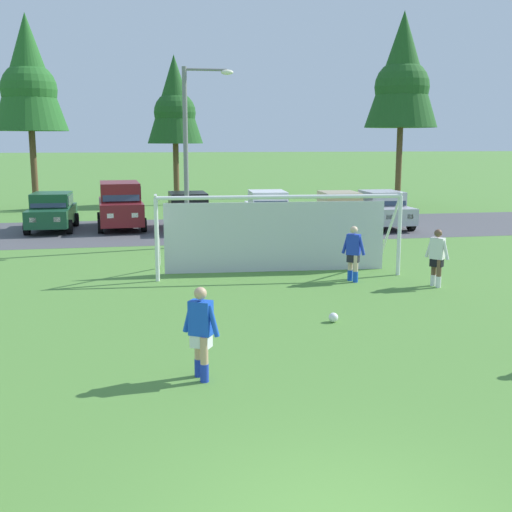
{
  "coord_description": "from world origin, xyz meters",
  "views": [
    {
      "loc": [
        -1.96,
        -5.74,
        4.09
      ],
      "look_at": [
        0.36,
        7.07,
        1.71
      ],
      "focal_mm": 44.54,
      "sensor_mm": 36.0,
      "label": 1
    }
  ],
  "objects_px": {
    "player_winger_right": "(353,254)",
    "street_lamp": "(191,155)",
    "player_winger_left": "(437,258)",
    "parked_car_slot_center_left": "(188,211)",
    "parked_car_slot_left": "(120,205)",
    "parked_car_slot_right": "(382,209)",
    "parked_car_slot_center": "(268,209)",
    "soccer_ball": "(333,317)",
    "player_striker_near": "(201,333)",
    "parked_car_slot_center_right": "(340,210)",
    "parked_car_slot_far_left": "(52,211)",
    "soccer_goal": "(277,232)"
  },
  "relations": [
    {
      "from": "parked_car_slot_center",
      "to": "player_winger_left",
      "type": "bearing_deg",
      "value": -80.26
    },
    {
      "from": "parked_car_slot_far_left",
      "to": "player_winger_left",
      "type": "bearing_deg",
      "value": -48.5
    },
    {
      "from": "player_winger_right",
      "to": "parked_car_slot_center",
      "type": "distance_m",
      "value": 11.99
    },
    {
      "from": "player_winger_right",
      "to": "street_lamp",
      "type": "bearing_deg",
      "value": 120.61
    },
    {
      "from": "soccer_ball",
      "to": "soccer_goal",
      "type": "bearing_deg",
      "value": 91.26
    },
    {
      "from": "parked_car_slot_center_left",
      "to": "player_winger_right",
      "type": "bearing_deg",
      "value": -71.52
    },
    {
      "from": "player_striker_near",
      "to": "parked_car_slot_right",
      "type": "xyz_separation_m",
      "value": [
        10.3,
        17.93,
        0.05
      ]
    },
    {
      "from": "soccer_goal",
      "to": "street_lamp",
      "type": "bearing_deg",
      "value": 112.3
    },
    {
      "from": "parked_car_slot_left",
      "to": "parked_car_slot_center",
      "type": "distance_m",
      "value": 6.94
    },
    {
      "from": "soccer_ball",
      "to": "player_winger_right",
      "type": "height_order",
      "value": "player_winger_right"
    },
    {
      "from": "parked_car_slot_center_left",
      "to": "street_lamp",
      "type": "xyz_separation_m",
      "value": [
        -0.21,
        -4.76,
        2.65
      ]
    },
    {
      "from": "player_winger_right",
      "to": "parked_car_slot_left",
      "type": "xyz_separation_m",
      "value": [
        -7.01,
        12.88,
        0.29
      ]
    },
    {
      "from": "soccer_goal",
      "to": "soccer_ball",
      "type": "bearing_deg",
      "value": -88.74
    },
    {
      "from": "parked_car_slot_center_right",
      "to": "parked_car_slot_right",
      "type": "height_order",
      "value": "same"
    },
    {
      "from": "player_winger_left",
      "to": "parked_car_slot_far_left",
      "type": "bearing_deg",
      "value": 131.5
    },
    {
      "from": "player_striker_near",
      "to": "parked_car_slot_center_right",
      "type": "distance_m",
      "value": 19.56
    },
    {
      "from": "parked_car_slot_far_left",
      "to": "parked_car_slot_center_left",
      "type": "distance_m",
      "value": 6.23
    },
    {
      "from": "soccer_goal",
      "to": "parked_car_slot_center",
      "type": "bearing_deg",
      "value": 80.15
    },
    {
      "from": "player_winger_left",
      "to": "player_winger_right",
      "type": "relative_size",
      "value": 1.0
    },
    {
      "from": "player_striker_near",
      "to": "player_winger_right",
      "type": "relative_size",
      "value": 1.0
    },
    {
      "from": "soccer_ball",
      "to": "parked_car_slot_right",
      "type": "distance_m",
      "value": 16.55
    },
    {
      "from": "parked_car_slot_center_left",
      "to": "parked_car_slot_center",
      "type": "height_order",
      "value": "same"
    },
    {
      "from": "parked_car_slot_far_left",
      "to": "street_lamp",
      "type": "relative_size",
      "value": 0.62
    },
    {
      "from": "soccer_ball",
      "to": "parked_car_slot_center",
      "type": "relative_size",
      "value": 0.05
    },
    {
      "from": "parked_car_slot_left",
      "to": "parked_car_slot_right",
      "type": "xyz_separation_m",
      "value": [
        12.21,
        -1.89,
        -0.24
      ]
    },
    {
      "from": "player_striker_near",
      "to": "parked_car_slot_center_right",
      "type": "height_order",
      "value": "parked_car_slot_center_right"
    },
    {
      "from": "player_winger_left",
      "to": "parked_car_slot_center_left",
      "type": "relative_size",
      "value": 0.39
    },
    {
      "from": "player_striker_near",
      "to": "parked_car_slot_left",
      "type": "xyz_separation_m",
      "value": [
        -1.91,
        19.82,
        0.29
      ]
    },
    {
      "from": "player_winger_left",
      "to": "player_winger_right",
      "type": "xyz_separation_m",
      "value": [
        -2.1,
        1.06,
        0.0
      ]
    },
    {
      "from": "player_striker_near",
      "to": "parked_car_slot_far_left",
      "type": "distance_m",
      "value": 20.28
    },
    {
      "from": "parked_car_slot_center_left",
      "to": "parked_car_slot_center_right",
      "type": "xyz_separation_m",
      "value": [
        6.97,
        -0.92,
        0.0
      ]
    },
    {
      "from": "parked_car_slot_far_left",
      "to": "parked_car_slot_center",
      "type": "height_order",
      "value": "same"
    },
    {
      "from": "parked_car_slot_center",
      "to": "soccer_ball",
      "type": "bearing_deg",
      "value": -95.99
    },
    {
      "from": "player_winger_left",
      "to": "street_lamp",
      "type": "relative_size",
      "value": 0.24
    },
    {
      "from": "player_winger_left",
      "to": "parked_car_slot_center_left",
      "type": "height_order",
      "value": "parked_car_slot_center_left"
    },
    {
      "from": "parked_car_slot_center",
      "to": "parked_car_slot_far_left",
      "type": "bearing_deg",
      "value": 175.8
    },
    {
      "from": "parked_car_slot_far_left",
      "to": "parked_car_slot_right",
      "type": "relative_size",
      "value": 1.0
    },
    {
      "from": "player_winger_right",
      "to": "parked_car_slot_right",
      "type": "relative_size",
      "value": 0.39
    },
    {
      "from": "player_winger_right",
      "to": "parked_car_slot_center_right",
      "type": "height_order",
      "value": "parked_car_slot_center_right"
    },
    {
      "from": "parked_car_slot_far_left",
      "to": "parked_car_slot_center_right",
      "type": "xyz_separation_m",
      "value": [
        13.13,
        -1.88,
        0.0
      ]
    },
    {
      "from": "parked_car_slot_center_right",
      "to": "parked_car_slot_left",
      "type": "bearing_deg",
      "value": 168.53
    },
    {
      "from": "parked_car_slot_right",
      "to": "street_lamp",
      "type": "height_order",
      "value": "street_lamp"
    },
    {
      "from": "soccer_goal",
      "to": "parked_car_slot_center_right",
      "type": "distance_m",
      "value": 10.48
    },
    {
      "from": "player_winger_right",
      "to": "parked_car_slot_left",
      "type": "height_order",
      "value": "parked_car_slot_left"
    },
    {
      "from": "player_winger_right",
      "to": "parked_car_slot_right",
      "type": "height_order",
      "value": "parked_car_slot_right"
    },
    {
      "from": "player_striker_near",
      "to": "parked_car_slot_far_left",
      "type": "bearing_deg",
      "value": 104.21
    },
    {
      "from": "parked_car_slot_left",
      "to": "parked_car_slot_right",
      "type": "bearing_deg",
      "value": -8.78
    },
    {
      "from": "street_lamp",
      "to": "parked_car_slot_left",
      "type": "bearing_deg",
      "value": 116.05
    },
    {
      "from": "soccer_ball",
      "to": "player_striker_near",
      "type": "relative_size",
      "value": 0.13
    },
    {
      "from": "player_winger_right",
      "to": "parked_car_slot_center_right",
      "type": "distance_m",
      "value": 11.26
    }
  ]
}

